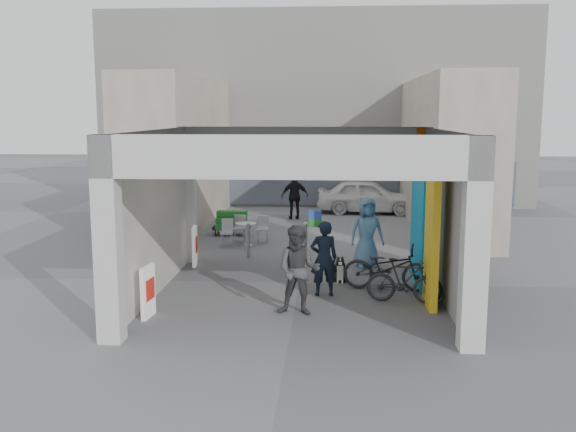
# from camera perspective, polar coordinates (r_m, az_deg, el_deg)

# --- Properties ---
(ground) EXTENTS (90.00, 90.00, 0.00)m
(ground) POSITION_cam_1_polar(r_m,az_deg,el_deg) (14.75, 1.04, -5.96)
(ground) COLOR slate
(ground) RESTS_ON ground
(arcade_canopy) EXTENTS (6.40, 6.45, 6.40)m
(arcade_canopy) POSITION_cam_1_polar(r_m,az_deg,el_deg) (13.49, 3.19, 2.57)
(arcade_canopy) COLOR #BABAB6
(arcade_canopy) RESTS_ON ground
(far_building) EXTENTS (18.00, 4.08, 8.00)m
(far_building) POSITION_cam_1_polar(r_m,az_deg,el_deg) (28.23, 2.48, 9.42)
(far_building) COLOR silver
(far_building) RESTS_ON ground
(plaza_bldg_left) EXTENTS (2.00, 9.00, 5.00)m
(plaza_bldg_left) POSITION_cam_1_polar(r_m,az_deg,el_deg) (22.38, -9.62, 5.57)
(plaza_bldg_left) COLOR #BCAE9C
(plaza_bldg_left) RESTS_ON ground
(plaza_bldg_right) EXTENTS (2.00, 9.00, 5.00)m
(plaza_bldg_right) POSITION_cam_1_polar(r_m,az_deg,el_deg) (22.10, 13.83, 5.39)
(plaza_bldg_right) COLOR #BCAE9C
(plaza_bldg_right) RESTS_ON ground
(bollard_left) EXTENTS (0.09, 0.09, 0.95)m
(bollard_left) POSITION_cam_1_polar(r_m,az_deg,el_deg) (17.21, -3.55, -2.17)
(bollard_left) COLOR gray
(bollard_left) RESTS_ON ground
(bollard_center) EXTENTS (0.09, 0.09, 0.95)m
(bollard_center) POSITION_cam_1_polar(r_m,az_deg,el_deg) (17.08, 1.56, -2.24)
(bollard_center) COLOR gray
(bollard_center) RESTS_ON ground
(bollard_right) EXTENTS (0.09, 0.09, 0.91)m
(bollard_right) POSITION_cam_1_polar(r_m,az_deg,el_deg) (16.89, 7.01, -2.51)
(bollard_right) COLOR gray
(bollard_right) RESTS_ON ground
(advert_board_near) EXTENTS (0.15, 0.56, 1.00)m
(advert_board_near) POSITION_cam_1_polar(r_m,az_deg,el_deg) (12.50, -12.33, -6.56)
(advert_board_near) COLOR silver
(advert_board_near) RESTS_ON ground
(advert_board_far) EXTENTS (0.16, 0.56, 1.00)m
(advert_board_far) POSITION_cam_1_polar(r_m,az_deg,el_deg) (16.46, -8.29, -2.66)
(advert_board_far) COLOR silver
(advert_board_far) RESTS_ON ground
(cafe_set) EXTENTS (1.32, 1.07, 0.80)m
(cafe_set) POSITION_cam_1_polar(r_m,az_deg,el_deg) (19.07, -3.97, -1.65)
(cafe_set) COLOR #B4B4B9
(cafe_set) RESTS_ON ground
(produce_stand) EXTENTS (1.15, 0.63, 0.76)m
(produce_stand) POSITION_cam_1_polar(r_m,az_deg,el_deg) (20.49, -5.04, -0.85)
(produce_stand) COLOR black
(produce_stand) RESTS_ON ground
(crate_stack) EXTENTS (0.48, 0.39, 0.56)m
(crate_stack) POSITION_cam_1_polar(r_m,az_deg,el_deg) (22.03, 2.38, -0.18)
(crate_stack) COLOR #1B601E
(crate_stack) RESTS_ON ground
(border_collie) EXTENTS (0.23, 0.46, 0.63)m
(border_collie) POSITION_cam_1_polar(r_m,az_deg,el_deg) (14.78, 4.65, -4.95)
(border_collie) COLOR black
(border_collie) RESTS_ON ground
(man_with_dog) EXTENTS (0.65, 0.48, 1.61)m
(man_with_dog) POSITION_cam_1_polar(r_m,az_deg,el_deg) (13.59, 3.21, -3.78)
(man_with_dog) COLOR black
(man_with_dog) RESTS_ON ground
(man_back_turned) EXTENTS (0.92, 0.76, 1.74)m
(man_back_turned) POSITION_cam_1_polar(r_m,az_deg,el_deg) (12.29, 0.95, -4.86)
(man_back_turned) COLOR #3E3E41
(man_back_turned) RESTS_ON ground
(man_elderly) EXTENTS (0.96, 0.72, 1.76)m
(man_elderly) POSITION_cam_1_polar(r_m,az_deg,el_deg) (16.25, 7.02, -1.44)
(man_elderly) COLOR #5B88B1
(man_elderly) RESTS_ON ground
(man_crates) EXTENTS (1.06, 0.62, 1.70)m
(man_crates) POSITION_cam_1_polar(r_m,az_deg,el_deg) (23.40, 0.61, 1.78)
(man_crates) COLOR black
(man_crates) RESTS_ON ground
(bicycle_front) EXTENTS (2.02, 0.99, 1.02)m
(bicycle_front) POSITION_cam_1_polar(r_m,az_deg,el_deg) (14.21, 8.85, -4.54)
(bicycle_front) COLOR black
(bicycle_front) RESTS_ON ground
(bicycle_rear) EXTENTS (1.59, 0.69, 0.93)m
(bicycle_rear) POSITION_cam_1_polar(r_m,az_deg,el_deg) (13.34, 10.30, -5.68)
(bicycle_rear) COLOR black
(bicycle_rear) RESTS_ON ground
(white_van) EXTENTS (3.94, 1.74, 1.32)m
(white_van) POSITION_cam_1_polar(r_m,az_deg,el_deg) (25.06, 7.05, 1.76)
(white_van) COLOR white
(white_van) RESTS_ON ground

